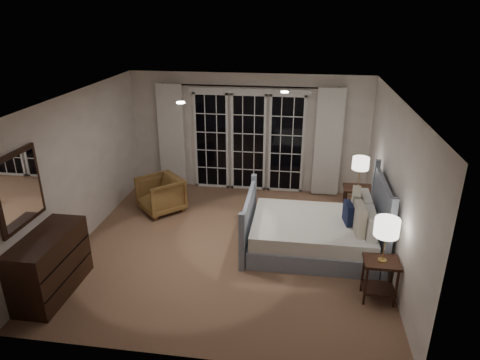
# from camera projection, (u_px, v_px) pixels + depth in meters

# --- Properties ---
(floor) EXTENTS (5.00, 5.00, 0.00)m
(floor) POSITION_uv_depth(u_px,v_px,m) (229.00, 246.00, 7.19)
(floor) COLOR brown
(floor) RESTS_ON ground
(ceiling) EXTENTS (5.00, 5.00, 0.00)m
(ceiling) POSITION_uv_depth(u_px,v_px,m) (228.00, 98.00, 6.25)
(ceiling) COLOR white
(ceiling) RESTS_ON wall_back
(wall_left) EXTENTS (0.02, 5.00, 2.50)m
(wall_left) POSITION_uv_depth(u_px,v_px,m) (80.00, 169.00, 7.05)
(wall_left) COLOR white
(wall_left) RESTS_ON floor
(wall_right) EXTENTS (0.02, 5.00, 2.50)m
(wall_right) POSITION_uv_depth(u_px,v_px,m) (393.00, 186.00, 6.38)
(wall_right) COLOR white
(wall_right) RESTS_ON floor
(wall_back) EXTENTS (5.00, 0.02, 2.50)m
(wall_back) POSITION_uv_depth(u_px,v_px,m) (249.00, 133.00, 9.01)
(wall_back) COLOR white
(wall_back) RESTS_ON floor
(wall_front) EXTENTS (5.00, 0.02, 2.50)m
(wall_front) POSITION_uv_depth(u_px,v_px,m) (188.00, 265.00, 4.43)
(wall_front) COLOR white
(wall_front) RESTS_ON floor
(french_doors) EXTENTS (2.50, 0.04, 2.20)m
(french_doors) POSITION_uv_depth(u_px,v_px,m) (248.00, 141.00, 9.03)
(french_doors) COLOR black
(french_doors) RESTS_ON wall_back
(curtain_rod) EXTENTS (3.50, 0.03, 0.03)m
(curtain_rod) POSITION_uv_depth(u_px,v_px,m) (248.00, 86.00, 8.54)
(curtain_rod) COLOR black
(curtain_rod) RESTS_ON wall_back
(curtain_left) EXTENTS (0.55, 0.10, 2.25)m
(curtain_left) POSITION_uv_depth(u_px,v_px,m) (172.00, 136.00, 9.16)
(curtain_left) COLOR white
(curtain_left) RESTS_ON curtain_rod
(curtain_right) EXTENTS (0.55, 0.10, 2.25)m
(curtain_right) POSITION_uv_depth(u_px,v_px,m) (328.00, 143.00, 8.72)
(curtain_right) COLOR white
(curtain_right) RESTS_ON curtain_rod
(downlight_a) EXTENTS (0.12, 0.12, 0.01)m
(downlight_a) POSITION_uv_depth(u_px,v_px,m) (285.00, 92.00, 6.69)
(downlight_a) COLOR white
(downlight_a) RESTS_ON ceiling
(downlight_b) EXTENTS (0.12, 0.12, 0.01)m
(downlight_b) POSITION_uv_depth(u_px,v_px,m) (181.00, 103.00, 5.96)
(downlight_b) COLOR white
(downlight_b) RESTS_ON ceiling
(bed) EXTENTS (2.15, 1.54, 1.25)m
(bed) POSITION_uv_depth(u_px,v_px,m) (316.00, 232.00, 6.97)
(bed) COLOR gray
(bed) RESTS_ON floor
(nightstand_left) EXTENTS (0.47, 0.37, 0.61)m
(nightstand_left) POSITION_uv_depth(u_px,v_px,m) (380.00, 274.00, 5.74)
(nightstand_left) COLOR black
(nightstand_left) RESTS_ON floor
(nightstand_right) EXTENTS (0.51, 0.41, 0.66)m
(nightstand_right) POSITION_uv_depth(u_px,v_px,m) (357.00, 199.00, 7.91)
(nightstand_right) COLOR black
(nightstand_right) RESTS_ON floor
(lamp_left) EXTENTS (0.32, 0.32, 0.62)m
(lamp_left) POSITION_uv_depth(u_px,v_px,m) (387.00, 228.00, 5.48)
(lamp_left) COLOR tan
(lamp_left) RESTS_ON nightstand_left
(lamp_right) EXTENTS (0.30, 0.30, 0.58)m
(lamp_right) POSITION_uv_depth(u_px,v_px,m) (361.00, 164.00, 7.65)
(lamp_right) COLOR tan
(lamp_right) RESTS_ON nightstand_right
(armchair) EXTENTS (1.07, 1.07, 0.70)m
(armchair) POSITION_uv_depth(u_px,v_px,m) (161.00, 195.00, 8.29)
(armchair) COLOR brown
(armchair) RESTS_ON floor
(dresser) EXTENTS (0.54, 1.27, 0.90)m
(dresser) POSITION_uv_depth(u_px,v_px,m) (50.00, 264.00, 5.87)
(dresser) COLOR black
(dresser) RESTS_ON floor
(mirror) EXTENTS (0.05, 0.85, 1.00)m
(mirror) POSITION_uv_depth(u_px,v_px,m) (19.00, 190.00, 5.49)
(mirror) COLOR black
(mirror) RESTS_ON wall_left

